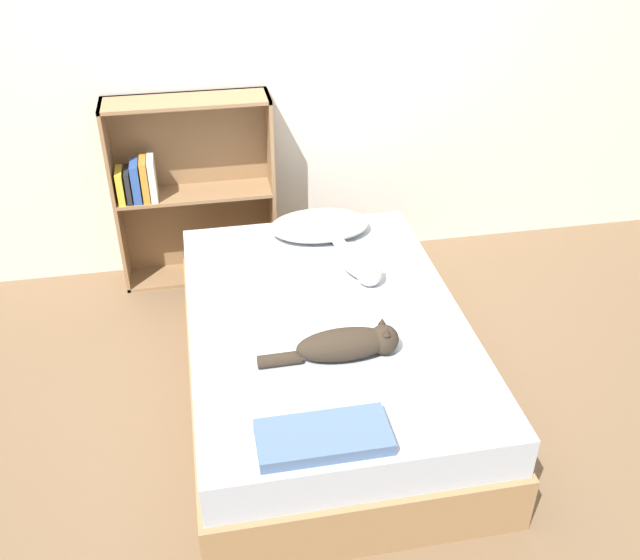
% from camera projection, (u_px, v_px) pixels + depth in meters
% --- Properties ---
extents(ground_plane, '(8.00, 8.00, 0.00)m').
position_uv_depth(ground_plane, '(325.00, 392.00, 3.53)').
color(ground_plane, brown).
extents(wall_back, '(8.00, 0.06, 2.50)m').
position_uv_depth(wall_back, '(279.00, 60.00, 3.97)').
color(wall_back, silver).
rests_on(wall_back, ground_plane).
extents(bed, '(1.28, 1.90, 0.47)m').
position_uv_depth(bed, '(326.00, 355.00, 3.40)').
color(bed, '#99754C').
rests_on(bed, ground_plane).
extents(pillow, '(0.54, 0.34, 0.11)m').
position_uv_depth(pillow, '(320.00, 225.00, 3.87)').
color(pillow, beige).
rests_on(pillow, bed).
extents(cat_light, '(0.23, 0.49, 0.15)m').
position_uv_depth(cat_light, '(360.00, 262.00, 3.54)').
color(cat_light, beige).
rests_on(cat_light, bed).
extents(cat_dark, '(0.60, 0.16, 0.15)m').
position_uv_depth(cat_dark, '(349.00, 344.00, 2.99)').
color(cat_dark, '#33281E').
rests_on(cat_dark, bed).
extents(bookshelf, '(0.91, 0.26, 1.12)m').
position_uv_depth(bookshelf, '(188.00, 188.00, 4.14)').
color(bookshelf, '#8E6B47').
rests_on(bookshelf, ground_plane).
extents(blanket_fold, '(0.49, 0.23, 0.05)m').
position_uv_depth(blanket_fold, '(323.00, 437.00, 2.59)').
color(blanket_fold, '#4C668E').
rests_on(blanket_fold, bed).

